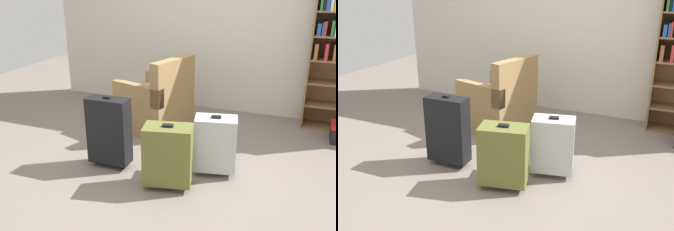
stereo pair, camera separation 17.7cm
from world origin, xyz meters
The scene contains 7 objects.
ground_plane centered at (0.00, 0.00, 0.00)m, with size 8.92×8.92×0.00m, color slate.
back_wall centered at (0.00, 2.08, 1.30)m, with size 5.10×0.10×2.60m, color beige.
armchair centered at (-0.60, 1.05, 0.32)m, with size 0.87×0.87×0.90m.
mug centered at (-0.04, 1.08, 0.05)m, with size 0.12×0.08×0.10m.
suitcase_black centered at (-0.65, -0.02, 0.37)m, with size 0.41×0.19×0.72m.
suitcase_silver centered at (0.34, 0.21, 0.30)m, with size 0.43×0.32×0.58m.
suitcase_olive centered at (0.02, -0.18, 0.31)m, with size 0.46×0.34×0.60m.
Camera 1 is at (1.10, -2.93, 1.77)m, focal length 40.26 mm.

